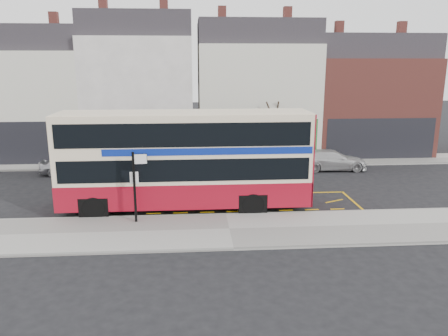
{
  "coord_description": "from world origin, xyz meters",
  "views": [
    {
      "loc": [
        -1.54,
        -20.26,
        7.34
      ],
      "look_at": [
        0.08,
        2.0,
        1.84
      ],
      "focal_mm": 35.0,
      "sensor_mm": 36.0,
      "label": 1
    }
  ],
  "objects": [
    {
      "name": "car_white",
      "position": [
        8.01,
        8.46,
        0.69
      ],
      "size": [
        4.82,
        2.12,
        1.38
      ],
      "primitive_type": "imported",
      "rotation": [
        0.0,
        0.0,
        1.53
      ],
      "color": "#B9B9B9",
      "rests_on": "ground"
    },
    {
      "name": "car_grey",
      "position": [
        0.79,
        9.05,
        0.64
      ],
      "size": [
        3.95,
        1.53,
        1.28
      ],
      "primitive_type": "imported",
      "rotation": [
        0.0,
        0.0,
        1.53
      ],
      "color": "#43464B",
      "rests_on": "ground"
    },
    {
      "name": "car_silver",
      "position": [
        -9.7,
        8.59,
        0.66
      ],
      "size": [
        3.98,
        1.92,
        1.31
      ],
      "primitive_type": "imported",
      "rotation": [
        0.0,
        0.0,
        1.67
      ],
      "color": "#ACACB0",
      "rests_on": "ground"
    },
    {
      "name": "double_decker_bus",
      "position": [
        -1.88,
        1.01,
        2.59
      ],
      "size": [
        12.32,
        2.87,
        4.92
      ],
      "rotation": [
        0.0,
        0.0,
        -0.0
      ],
      "color": "beige",
      "rests_on": "ground"
    },
    {
      "name": "road_markings",
      "position": [
        0.0,
        1.6,
        0.01
      ],
      "size": [
        14.0,
        3.4,
        0.01
      ],
      "primitive_type": null,
      "color": "#D69E0B",
      "rests_on": "ground"
    },
    {
      "name": "terrace_green_shop",
      "position": [
        3.5,
        14.99,
        5.07
      ],
      "size": [
        9.0,
        8.01,
        11.3
      ],
      "color": "beige",
      "rests_on": "ground"
    },
    {
      "name": "terrace_left",
      "position": [
        -5.5,
        14.99,
        5.32
      ],
      "size": [
        8.0,
        8.01,
        11.8
      ],
      "color": "white",
      "rests_on": "ground"
    },
    {
      "name": "far_pavement",
      "position": [
        0.0,
        11.0,
        0.07
      ],
      "size": [
        50.0,
        3.0,
        0.15
      ],
      "primitive_type": "cube",
      "color": "#989690",
      "rests_on": "ground"
    },
    {
      "name": "street_tree_right",
      "position": [
        3.94,
        11.44,
        3.94
      ],
      "size": [
        2.68,
        2.68,
        5.78
      ],
      "color": "#302415",
      "rests_on": "ground"
    },
    {
      "name": "ground",
      "position": [
        0.0,
        0.0,
        0.0
      ],
      "size": [
        120.0,
        120.0,
        0.0
      ],
      "primitive_type": "plane",
      "color": "black",
      "rests_on": "ground"
    },
    {
      "name": "bus_stop_post",
      "position": [
        -4.14,
        -1.11,
        2.09
      ],
      "size": [
        0.82,
        0.15,
        3.26
      ],
      "rotation": [
        0.0,
        0.0,
        0.06
      ],
      "color": "black",
      "rests_on": "pavement"
    },
    {
      "name": "terrace_far_left",
      "position": [
        -13.5,
        14.99,
        4.82
      ],
      "size": [
        8.0,
        8.01,
        10.8
      ],
      "color": "beige",
      "rests_on": "ground"
    },
    {
      "name": "terrace_right",
      "position": [
        12.5,
        14.99,
        4.57
      ],
      "size": [
        9.0,
        8.01,
        10.3
      ],
      "color": "brown",
      "rests_on": "ground"
    },
    {
      "name": "pavement",
      "position": [
        0.0,
        -2.3,
        0.07
      ],
      "size": [
        40.0,
        4.0,
        0.15
      ],
      "primitive_type": "cube",
      "color": "#989690",
      "rests_on": "ground"
    },
    {
      "name": "kerb",
      "position": [
        0.0,
        -0.38,
        0.07
      ],
      "size": [
        40.0,
        0.15,
        0.15
      ],
      "primitive_type": "cube",
      "color": "gray",
      "rests_on": "ground"
    }
  ]
}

